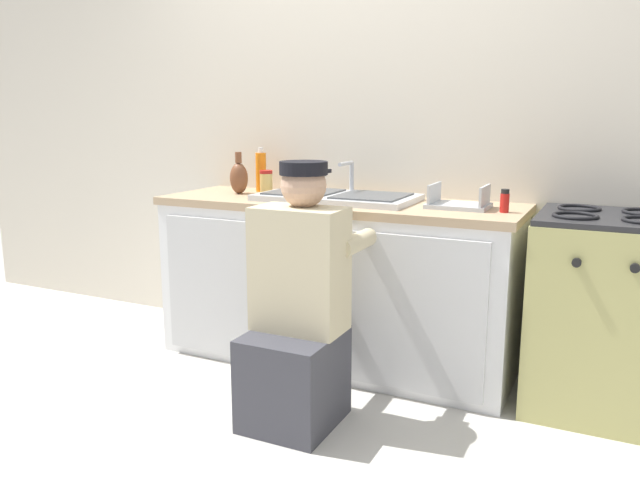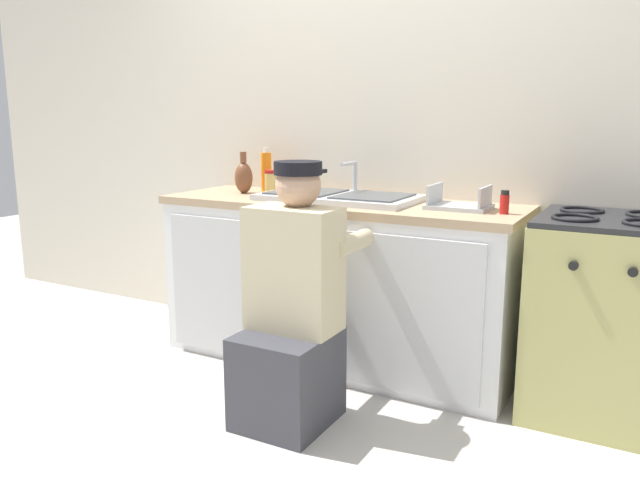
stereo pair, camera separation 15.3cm
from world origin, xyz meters
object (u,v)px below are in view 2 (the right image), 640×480
dish_rack_tray (459,204)px  condiment_jar (271,181)px  plumber_person (292,316)px  vase_decorative (244,177)px  sink_double_basin (339,197)px  stove_range (603,317)px  soap_bottle_orange (266,171)px  spice_bottle_red (504,202)px

dish_rack_tray → condiment_jar: bearing=175.1°
condiment_jar → dish_rack_tray: bearing=-4.9°
plumber_person → vase_decorative: plumber_person is taller
plumber_person → vase_decorative: bearing=136.3°
plumber_person → condiment_jar: bearing=127.8°
sink_double_basin → plumber_person: 0.82m
stove_range → soap_bottle_orange: soap_bottle_orange is taller
soap_bottle_orange → spice_bottle_red: soap_bottle_orange is taller
stove_range → dish_rack_tray: dish_rack_tray is taller
spice_bottle_red → dish_rack_tray: size_ratio=0.37×
vase_decorative → dish_rack_tray: bearing=-0.6°
soap_bottle_orange → vase_decorative: bearing=-112.0°
sink_double_basin → spice_bottle_red: 0.85m
vase_decorative → sink_double_basin: bearing=-1.3°
stove_range → condiment_jar: bearing=176.8°
vase_decorative → spice_bottle_red: vase_decorative is taller
sink_double_basin → spice_bottle_red: bearing=-3.4°
soap_bottle_orange → sink_double_basin: bearing=-15.9°
dish_rack_tray → spice_bottle_red: bearing=-13.4°
sink_double_basin → vase_decorative: vase_decorative is taller
spice_bottle_red → condiment_jar: condiment_jar is taller
stove_range → vase_decorative: vase_decorative is taller
sink_double_basin → vase_decorative: 0.61m
spice_bottle_red → dish_rack_tray: dish_rack_tray is taller
sink_double_basin → stove_range: (1.28, -0.00, -0.44)m
stove_range → dish_rack_tray: size_ratio=3.16×
spice_bottle_red → dish_rack_tray: 0.23m
stove_range → spice_bottle_red: (-0.43, -0.05, 0.47)m
sink_double_basin → condiment_jar: size_ratio=6.25×
condiment_jar → dish_rack_tray: (1.10, -0.10, -0.04)m
plumber_person → condiment_jar: (-0.61, 0.79, 0.46)m
stove_range → plumber_person: size_ratio=0.80×
plumber_person → soap_bottle_orange: 1.20m
soap_bottle_orange → condiment_jar: soap_bottle_orange is taller
stove_range → dish_rack_tray: bearing=179.7°
vase_decorative → soap_bottle_orange: 0.15m
plumber_person → condiment_jar: plumber_person is taller
dish_rack_tray → plumber_person: bearing=-125.6°
sink_double_basin → plumber_person: (0.13, -0.69, -0.42)m
condiment_jar → sink_double_basin: bearing=-11.5°
soap_bottle_orange → stove_range: bearing=-5.0°
stove_range → sink_double_basin: bearing=179.9°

